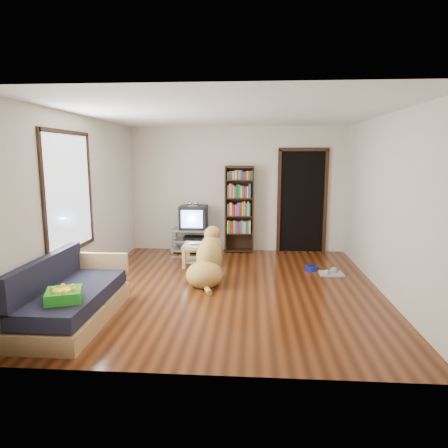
# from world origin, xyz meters

# --- Properties ---
(ground) EXTENTS (5.00, 5.00, 0.00)m
(ground) POSITION_xyz_m (0.00, 0.00, 0.00)
(ground) COLOR #612A10
(ground) RESTS_ON ground
(ceiling) EXTENTS (5.00, 5.00, 0.00)m
(ceiling) POSITION_xyz_m (0.00, 0.00, 2.60)
(ceiling) COLOR white
(ceiling) RESTS_ON ground
(wall_back) EXTENTS (4.50, 0.00, 4.50)m
(wall_back) POSITION_xyz_m (0.00, 2.50, 1.30)
(wall_back) COLOR beige
(wall_back) RESTS_ON ground
(wall_front) EXTENTS (4.50, 0.00, 4.50)m
(wall_front) POSITION_xyz_m (0.00, -2.50, 1.30)
(wall_front) COLOR beige
(wall_front) RESTS_ON ground
(wall_left) EXTENTS (0.00, 5.00, 5.00)m
(wall_left) POSITION_xyz_m (-2.25, 0.00, 1.30)
(wall_left) COLOR beige
(wall_left) RESTS_ON ground
(wall_right) EXTENTS (0.00, 5.00, 5.00)m
(wall_right) POSITION_xyz_m (2.25, 0.00, 1.30)
(wall_right) COLOR beige
(wall_right) RESTS_ON ground
(green_cushion) EXTENTS (0.48, 0.48, 0.12)m
(green_cushion) POSITION_xyz_m (-1.75, -1.80, 0.48)
(green_cushion) COLOR green
(green_cushion) RESTS_ON sofa
(laptop) EXTENTS (0.34, 0.24, 0.03)m
(laptop) POSITION_xyz_m (-0.66, 1.19, 0.41)
(laptop) COLOR silver
(laptop) RESTS_ON coffee_table
(dog_bowl) EXTENTS (0.22, 0.22, 0.08)m
(dog_bowl) POSITION_xyz_m (1.37, 1.05, 0.04)
(dog_bowl) COLOR navy
(dog_bowl) RESTS_ON ground
(grey_rag) EXTENTS (0.40, 0.32, 0.03)m
(grey_rag) POSITION_xyz_m (1.67, 0.80, 0.01)
(grey_rag) COLOR #959595
(grey_rag) RESTS_ON ground
(window) EXTENTS (0.03, 1.46, 1.70)m
(window) POSITION_xyz_m (-2.23, -0.50, 1.50)
(window) COLOR white
(window) RESTS_ON wall_left
(doorway) EXTENTS (1.03, 0.05, 2.19)m
(doorway) POSITION_xyz_m (1.35, 2.48, 1.12)
(doorway) COLOR black
(doorway) RESTS_ON wall_back
(tv_stand) EXTENTS (0.90, 0.45, 0.50)m
(tv_stand) POSITION_xyz_m (-0.90, 2.25, 0.27)
(tv_stand) COLOR #99999E
(tv_stand) RESTS_ON ground
(crt_tv) EXTENTS (0.55, 0.52, 0.58)m
(crt_tv) POSITION_xyz_m (-0.90, 2.27, 0.74)
(crt_tv) COLOR black
(crt_tv) RESTS_ON tv_stand
(bookshelf) EXTENTS (0.60, 0.30, 1.80)m
(bookshelf) POSITION_xyz_m (0.05, 2.34, 1.00)
(bookshelf) COLOR black
(bookshelf) RESTS_ON ground
(sofa) EXTENTS (0.80, 1.80, 0.80)m
(sofa) POSITION_xyz_m (-1.87, -1.38, 0.26)
(sofa) COLOR tan
(sofa) RESTS_ON ground
(coffee_table) EXTENTS (0.55, 0.55, 0.40)m
(coffee_table) POSITION_xyz_m (-0.66, 1.22, 0.28)
(coffee_table) COLOR #DAB570
(coffee_table) RESTS_ON ground
(dog) EXTENTS (0.70, 1.12, 0.91)m
(dog) POSITION_xyz_m (-0.38, 0.23, 0.33)
(dog) COLOR tan
(dog) RESTS_ON ground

